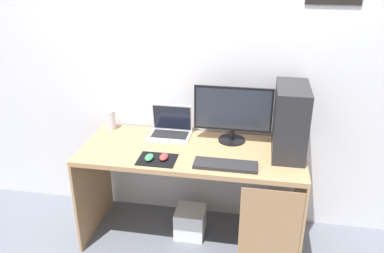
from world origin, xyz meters
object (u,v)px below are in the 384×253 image
(keyboard, at_px, (226,165))
(mouse_left, at_px, (164,157))
(mouse_right, at_px, (149,157))
(subwoofer, at_px, (190,222))
(speaker, at_px, (111,120))
(pc_tower, at_px, (290,121))
(laptop, at_px, (170,129))
(monitor, at_px, (233,113))

(keyboard, bearing_deg, mouse_left, 177.29)
(mouse_right, relative_size, subwoofer, 0.42)
(speaker, bearing_deg, pc_tower, -7.01)
(mouse_left, xyz_separation_m, mouse_right, (-0.09, -0.03, 0.00))
(pc_tower, distance_m, laptop, 0.91)
(speaker, bearing_deg, mouse_left, -38.19)
(monitor, bearing_deg, mouse_left, -139.12)
(speaker, bearing_deg, laptop, -2.82)
(mouse_right, bearing_deg, speaker, 134.60)
(mouse_left, relative_size, mouse_right, 1.00)
(laptop, xyz_separation_m, speaker, (-0.49, 0.02, 0.03))
(pc_tower, xyz_separation_m, monitor, (-0.40, 0.12, -0.02))
(laptop, distance_m, keyboard, 0.63)
(mouse_left, bearing_deg, monitor, 40.88)
(monitor, distance_m, laptop, 0.51)
(keyboard, bearing_deg, subwoofer, 140.52)
(pc_tower, distance_m, keyboard, 0.54)
(laptop, height_order, subwoofer, laptop)
(monitor, relative_size, mouse_right, 5.90)
(monitor, bearing_deg, mouse_right, -142.90)
(keyboard, height_order, mouse_right, mouse_right)
(pc_tower, xyz_separation_m, speaker, (-1.36, 0.17, -0.17))
(laptop, bearing_deg, speaker, 177.18)
(monitor, height_order, subwoofer, monitor)
(speaker, distance_m, mouse_left, 0.68)
(keyboard, distance_m, mouse_right, 0.52)
(pc_tower, bearing_deg, keyboard, -146.08)
(speaker, relative_size, keyboard, 0.37)
(monitor, distance_m, mouse_right, 0.69)
(subwoofer, bearing_deg, monitor, 29.42)
(mouse_right, bearing_deg, pc_tower, 16.74)
(monitor, xyz_separation_m, subwoofer, (-0.29, -0.16, -0.88))
(pc_tower, xyz_separation_m, keyboard, (-0.41, -0.27, -0.23))
(pc_tower, height_order, subwoofer, pc_tower)
(speaker, xyz_separation_m, keyboard, (0.96, -0.44, -0.07))
(laptop, distance_m, speaker, 0.49)
(pc_tower, height_order, monitor, pc_tower)
(laptop, bearing_deg, monitor, -2.96)
(keyboard, height_order, mouse_left, mouse_left)
(keyboard, relative_size, subwoofer, 1.86)
(keyboard, bearing_deg, monitor, 89.00)
(monitor, relative_size, speaker, 3.61)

